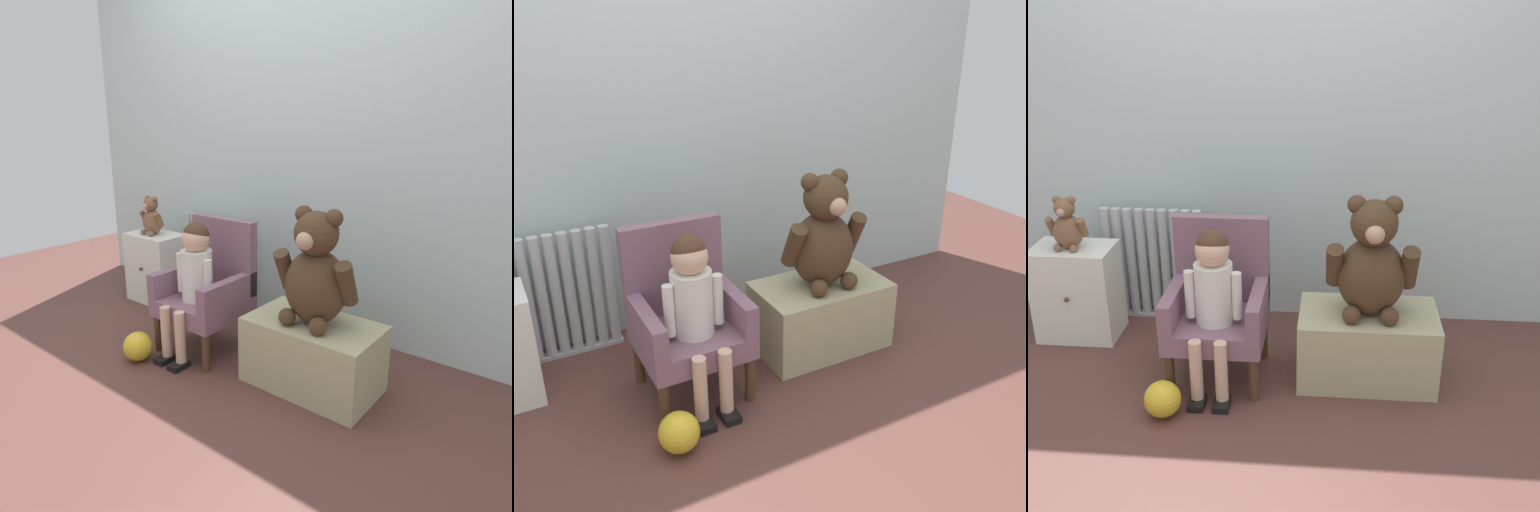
{
  "view_description": "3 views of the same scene",
  "coord_description": "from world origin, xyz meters",
  "views": [
    {
      "loc": [
        1.54,
        -1.21,
        1.25
      ],
      "look_at": [
        0.13,
        0.56,
        0.59
      ],
      "focal_mm": 32.0,
      "sensor_mm": 36.0,
      "label": 1
    },
    {
      "loc": [
        -0.87,
        -1.52,
        1.55
      ],
      "look_at": [
        0.24,
        0.53,
        0.54
      ],
      "focal_mm": 40.0,
      "sensor_mm": 36.0,
      "label": 2
    },
    {
      "loc": [
        0.36,
        -2.08,
        1.71
      ],
      "look_at": [
        0.13,
        0.51,
        0.61
      ],
      "focal_mm": 45.0,
      "sensor_mm": 36.0,
      "label": 3
    }
  ],
  "objects": [
    {
      "name": "child_armchair",
      "position": [
        -0.17,
        0.52,
        0.35
      ],
      "size": [
        0.44,
        0.42,
        0.73
      ],
      "color": "#7E5869",
      "rests_on": "ground_plane"
    },
    {
      "name": "large_teddy_bear",
      "position": [
        0.52,
        0.52,
        0.58
      ],
      "size": [
        0.4,
        0.28,
        0.55
      ],
      "color": "#47311E",
      "rests_on": "low_bench"
    },
    {
      "name": "low_bench",
      "position": [
        0.52,
        0.52,
        0.17
      ],
      "size": [
        0.63,
        0.38,
        0.34
      ],
      "primitive_type": "cube",
      "color": "tan",
      "rests_on": "ground_plane"
    },
    {
      "name": "toy_ball",
      "position": [
        -0.36,
        0.15,
        0.08
      ],
      "size": [
        0.16,
        0.16,
        0.16
      ],
      "primitive_type": "sphere",
      "color": "gold",
      "rests_on": "ground_plane"
    },
    {
      "name": "child_figure",
      "position": [
        -0.17,
        0.4,
        0.49
      ],
      "size": [
        0.25,
        0.35,
        0.75
      ],
      "color": "silver",
      "rests_on": "ground_plane"
    },
    {
      "name": "ground_plane",
      "position": [
        0.0,
        0.0,
        0.0
      ],
      "size": [
        6.0,
        6.0,
        0.0
      ],
      "primitive_type": "plane",
      "color": "brown"
    },
    {
      "name": "small_dresser",
      "position": [
        -0.96,
        0.79,
        0.25
      ],
      "size": [
        0.4,
        0.29,
        0.5
      ],
      "color": "white",
      "rests_on": "ground_plane"
    },
    {
      "name": "radiator",
      "position": [
        -0.62,
        1.03,
        0.31
      ],
      "size": [
        0.56,
        0.05,
        0.62
      ],
      "color": "#B8BBBD",
      "rests_on": "ground_plane"
    },
    {
      "name": "small_teddy_bear",
      "position": [
        -0.96,
        0.78,
        0.61
      ],
      "size": [
        0.2,
        0.14,
        0.27
      ],
      "color": "brown",
      "rests_on": "small_dresser"
    },
    {
      "name": "back_wall",
      "position": [
        0.0,
        1.15,
        1.2
      ],
      "size": [
        3.8,
        0.05,
        2.4
      ],
      "primitive_type": "cube",
      "color": "silver",
      "rests_on": "ground_plane"
    }
  ]
}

